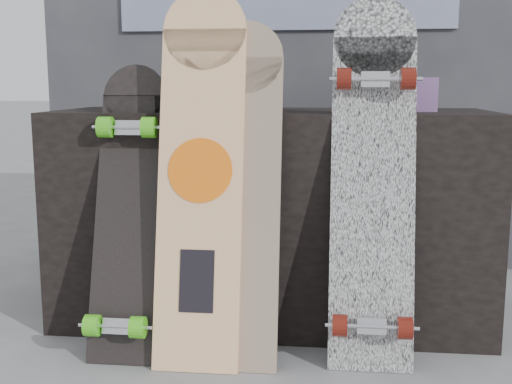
# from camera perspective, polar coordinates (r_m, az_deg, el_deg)

# --- Properties ---
(ground) EXTENTS (60.00, 60.00, 0.00)m
(ground) POSITION_cam_1_polar(r_m,az_deg,el_deg) (2.11, 0.13, -15.58)
(ground) COLOR slate
(ground) RESTS_ON ground
(vendor_table) EXTENTS (1.60, 0.60, 0.80)m
(vendor_table) POSITION_cam_1_polar(r_m,az_deg,el_deg) (2.46, 1.39, -2.08)
(vendor_table) COLOR black
(vendor_table) RESTS_ON ground
(booth) EXTENTS (2.40, 0.22, 2.20)m
(booth) POSITION_cam_1_polar(r_m,az_deg,el_deg) (3.26, 2.76, 13.19)
(booth) COLOR #323237
(booth) RESTS_ON ground
(merch_box_purple) EXTENTS (0.18, 0.12, 0.10)m
(merch_box_purple) POSITION_cam_1_polar(r_m,az_deg,el_deg) (2.44, -8.61, 8.37)
(merch_box_purple) COLOR #553165
(merch_box_purple) RESTS_ON vendor_table
(merch_box_small) EXTENTS (0.14, 0.14, 0.12)m
(merch_box_small) POSITION_cam_1_polar(r_m,az_deg,el_deg) (2.41, 13.96, 8.42)
(merch_box_small) COLOR #553165
(merch_box_small) RESTS_ON vendor_table
(merch_box_flat) EXTENTS (0.22, 0.10, 0.06)m
(merch_box_flat) POSITION_cam_1_polar(r_m,az_deg,el_deg) (2.57, -0.49, 8.09)
(merch_box_flat) COLOR #D1B78C
(merch_box_flat) RESTS_ON vendor_table
(longboard_geisha) EXTENTS (0.28, 0.30, 1.21)m
(longboard_geisha) POSITION_cam_1_polar(r_m,az_deg,el_deg) (2.07, -4.93, 2.40)
(longboard_geisha) COLOR beige
(longboard_geisha) RESTS_ON ground
(longboard_celtic) EXTENTS (0.24, 0.26, 1.10)m
(longboard_celtic) POSITION_cam_1_polar(r_m,az_deg,el_deg) (2.06, -1.14, 0.88)
(longboard_celtic) COLOR beige
(longboard_celtic) RESTS_ON ground
(longboard_cascadia) EXTENTS (0.27, 0.33, 1.18)m
(longboard_cascadia) POSITION_cam_1_polar(r_m,az_deg,el_deg) (2.08, 10.36, 1.58)
(longboard_cascadia) COLOR white
(longboard_cascadia) RESTS_ON ground
(skateboard_dark) EXTENTS (0.22, 0.37, 0.97)m
(skateboard_dark) POSITION_cam_1_polar(r_m,az_deg,el_deg) (2.18, -11.38, -1.19)
(skateboard_dark) COLOR black
(skateboard_dark) RESTS_ON ground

